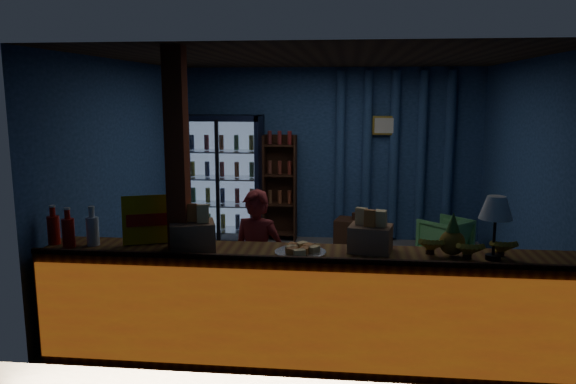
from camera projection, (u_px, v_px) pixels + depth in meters
The scene contains 19 objects.
ground at pixel (318, 285), 6.59m from camera, with size 4.60×4.60×0.00m, color #515154.
room_walls at pixel (319, 152), 6.32m from camera, with size 4.60×4.60×4.60m.
counter at pixel (305, 307), 4.64m from camera, with size 4.40×0.57×0.99m.
support_post at pixel (179, 207), 4.62m from camera, with size 0.16×0.16×2.60m, color maroon.
beverage_cooler at pixel (223, 179), 8.47m from camera, with size 1.20×0.62×1.90m.
bottle_shelf at pixel (280, 188), 8.54m from camera, with size 0.50×0.28×1.60m.
curtain_folds at pixel (394, 156), 8.35m from camera, with size 1.74×0.14×2.50m.
framed_picture at pixel (385, 125), 8.25m from camera, with size 0.36×0.04×0.28m.
shopkeeper at pixel (257, 263), 5.18m from camera, with size 0.50×0.33×1.36m, color maroon.
green_chair at pixel (445, 237), 7.72m from camera, with size 0.57×0.59×0.53m, color #53A759.
side_table at pixel (355, 236), 7.85m from camera, with size 0.60×0.49×0.58m.
yellow_sign at pixel (154, 219), 4.81m from camera, with size 0.53×0.28×0.42m.
soda_bottles at pixel (72, 230), 4.75m from camera, with size 0.45×0.18×0.34m.
snack_box_left at pixel (192, 234), 4.61m from camera, with size 0.44×0.40×0.38m.
snack_box_centre at pixel (370, 236), 4.57m from camera, with size 0.38×0.33×0.35m.
pastry_tray at pixel (300, 251), 4.51m from camera, with size 0.42×0.42×0.07m.
banana_bunches at pixel (467, 247), 4.40m from camera, with size 0.78×0.30×0.17m.
table_lamp at pixel (496, 210), 4.29m from camera, with size 0.26×0.26×0.50m.
pineapple at pixel (452, 239), 4.43m from camera, with size 0.20×0.20×0.35m.
Camera 1 is at (0.34, -6.30, 2.23)m, focal length 35.00 mm.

